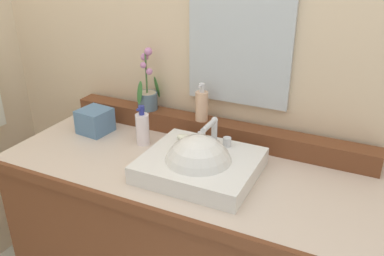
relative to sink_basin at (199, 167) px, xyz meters
name	(u,v)px	position (x,y,z in m)	size (l,w,h in m)	color
wall_back	(229,40)	(-0.08, 0.47, 0.37)	(3.16, 0.20, 2.52)	beige
vanity_cabinet	(187,249)	(-0.08, 0.05, -0.46)	(1.47, 0.64, 0.86)	brown
back_ledge	(212,129)	(-0.08, 0.31, 0.01)	(1.39, 0.09, 0.09)	brown
sink_basin	(199,167)	(0.00, 0.00, 0.00)	(0.42, 0.37, 0.28)	white
soap_bar	(185,138)	(-0.12, 0.11, 0.05)	(0.07, 0.04, 0.02)	silver
potted_plant	(147,94)	(-0.40, 0.30, 0.13)	(0.09, 0.14, 0.29)	slate
soap_dispenser	(202,105)	(-0.12, 0.29, 0.12)	(0.05, 0.06, 0.17)	#E2B490
lotion_bottle	(143,128)	(-0.33, 0.13, 0.04)	(0.06, 0.06, 0.17)	white
tissue_box	(95,121)	(-0.59, 0.14, 0.02)	(0.13, 0.13, 0.11)	#5379A0
mirror	(240,27)	(0.01, 0.36, 0.46)	(0.44, 0.02, 0.65)	silver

